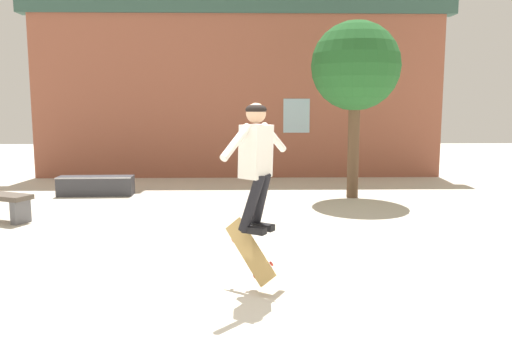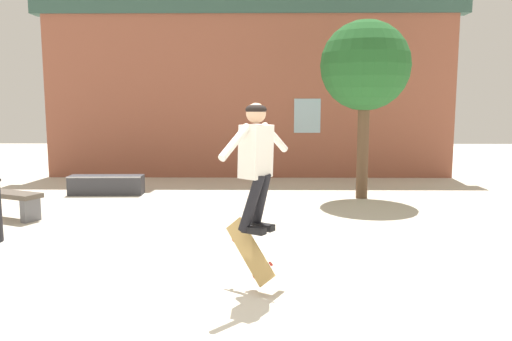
{
  "view_description": "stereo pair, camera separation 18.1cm",
  "coord_description": "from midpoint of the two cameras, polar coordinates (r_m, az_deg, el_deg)",
  "views": [
    {
      "loc": [
        0.16,
        -4.75,
        1.98
      ],
      "look_at": [
        0.28,
        0.44,
        1.28
      ],
      "focal_mm": 35.0,
      "sensor_mm": 36.0,
      "label": 1
    },
    {
      "loc": [
        0.34,
        -4.75,
        1.98
      ],
      "look_at": [
        0.28,
        0.44,
        1.28
      ],
      "focal_mm": 35.0,
      "sensor_mm": 36.0,
      "label": 2
    }
  ],
  "objects": [
    {
      "name": "building_backdrop",
      "position": [
        13.5,
        -0.46,
        9.71
      ],
      "size": [
        11.42,
        0.52,
        5.85
      ],
      "color": "#93513D",
      "rests_on": "ground_plane"
    },
    {
      "name": "tree_right",
      "position": [
        10.66,
        12.84,
        11.45
      ],
      "size": [
        1.84,
        1.84,
        3.67
      ],
      "color": "brown",
      "rests_on": "ground_plane"
    },
    {
      "name": "skater",
      "position": [
        5.21,
        1.01,
        1.63
      ],
      "size": [
        0.73,
        1.06,
        1.36
      ],
      "rotation": [
        0.0,
        0.0,
        -0.58
      ],
      "color": "silver"
    },
    {
      "name": "skateboard_flipping",
      "position": [
        5.35,
        0.28,
        -9.19
      ],
      "size": [
        0.54,
        0.52,
        0.64
      ],
      "rotation": [
        0.0,
        0.0,
        -0.92
      ],
      "color": "#AD894C"
    },
    {
      "name": "skate_ledge",
      "position": [
        11.39,
        -16.29,
        -1.59
      ],
      "size": [
        1.61,
        0.48,
        0.42
      ],
      "rotation": [
        0.0,
        0.0,
        0.03
      ],
      "color": "#38383D",
      "rests_on": "ground_plane"
    },
    {
      "name": "ground_plane",
      "position": [
        5.15,
        -2.21,
        -14.95
      ],
      "size": [
        40.0,
        40.0,
        0.0
      ],
      "primitive_type": "plane",
      "color": "beige"
    }
  ]
}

